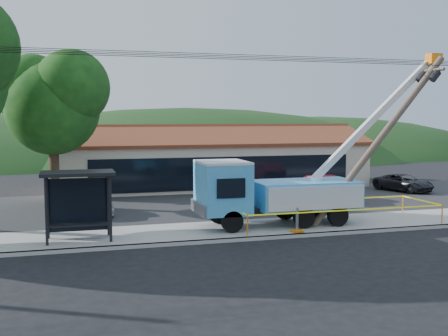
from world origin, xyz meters
TOP-DOWN VIEW (x-y plane):
  - ground at (0.00, 0.00)m, footprint 120.00×120.00m
  - curb at (0.00, 2.10)m, footprint 60.00×0.25m
  - sidewalk at (0.00, 4.00)m, footprint 60.00×4.00m
  - parking_lot at (0.00, 12.00)m, footprint 60.00×12.00m
  - strip_mall at (4.00, 19.98)m, footprint 22.50×8.53m
  - tree_lot at (-7.00, 13.00)m, footprint 6.30×5.60m
  - hill_center at (10.00, 55.00)m, footprint 89.60×64.00m
  - hill_east at (30.00, 55.00)m, footprint 72.80×52.00m
  - utility_truck at (2.92, 4.29)m, footprint 12.39×4.13m
  - leaning_pole at (8.26, 3.49)m, footprint 6.93×1.80m
  - bus_shelter at (-6.00, 3.70)m, footprint 2.97×1.86m
  - caution_tape at (5.83, 3.94)m, footprint 9.84×3.24m
  - car_silver at (-5.20, 10.08)m, footprint 2.40×4.51m
  - car_red at (8.95, 10.96)m, footprint 1.98×4.66m
  - car_dark at (16.00, 13.25)m, footprint 3.21×4.60m

SIDE VIEW (x-z plane):
  - ground at x=0.00m, z-range 0.00..0.00m
  - hill_center at x=10.00m, z-range -16.00..16.00m
  - hill_east at x=30.00m, z-range -13.00..13.00m
  - car_silver at x=-5.20m, z-range -0.73..0.73m
  - car_red at x=8.95m, z-range -0.75..0.75m
  - car_dark at x=16.00m, z-range -0.58..0.58m
  - parking_lot at x=0.00m, z-range 0.00..0.10m
  - curb at x=0.00m, z-range 0.00..0.15m
  - sidewalk at x=0.00m, z-range 0.00..0.15m
  - caution_tape at x=5.83m, z-range 0.38..1.31m
  - utility_truck at x=2.92m, z-range -2.30..5.88m
  - strip_mall at x=4.00m, z-range -0.46..4.22m
  - bus_shelter at x=-6.00m, z-range 0.83..3.66m
  - leaning_pole at x=8.26m, z-range 0.44..8.58m
  - tree_lot at x=-7.00m, z-range 1.74..10.68m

